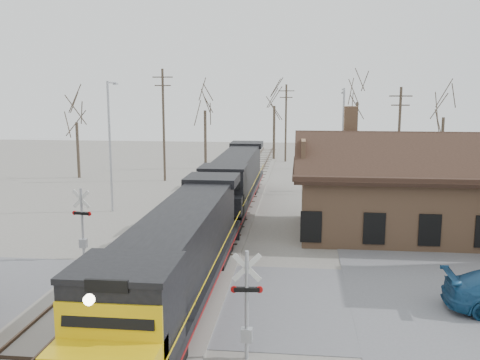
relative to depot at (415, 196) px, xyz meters
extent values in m
plane|color=gray|center=(-11.99, -12.00, -2.41)|extent=(140.00, 140.00, 0.00)
cube|color=slate|center=(-11.99, -12.00, -2.39)|extent=(60.00, 9.00, 0.03)
cube|color=gray|center=(-11.99, 3.00, -2.35)|extent=(3.40, 90.00, 0.12)
cube|color=#473323|center=(-12.71, 3.00, -2.24)|extent=(0.08, 90.00, 0.14)
cube|color=#473323|center=(-11.27, 3.00, -2.24)|extent=(0.08, 90.00, 0.14)
cube|color=gray|center=(-16.49, 3.00, -2.35)|extent=(3.40, 90.00, 0.12)
cube|color=#473323|center=(-17.21, 3.00, -2.24)|extent=(0.08, 90.00, 0.14)
cube|color=#473323|center=(-15.77, 3.00, -2.24)|extent=(0.08, 90.00, 0.14)
cube|color=#A07452|center=(0.01, 0.00, -0.41)|extent=(14.00, 8.00, 4.00)
cube|color=black|center=(0.01, 0.00, 1.69)|extent=(15.20, 9.20, 0.30)
cube|color=black|center=(0.01, -2.30, 2.69)|extent=(15.00, 4.71, 2.66)
cube|color=black|center=(0.01, 2.30, 2.69)|extent=(15.00, 4.71, 2.66)
cube|color=#A07452|center=(-3.99, 1.50, 4.39)|extent=(0.80, 0.80, 2.20)
cube|color=black|center=(-11.99, -6.77, -1.89)|extent=(2.36, 3.78, 0.94)
cube|color=black|center=(-11.99, -12.90, -1.13)|extent=(2.83, 18.88, 0.33)
cube|color=maroon|center=(-11.99, -12.90, -1.34)|extent=(2.85, 18.88, 0.11)
cube|color=black|center=(-11.99, -11.72, 0.33)|extent=(2.45, 13.69, 2.64)
cube|color=black|center=(-11.99, -19.89, 0.33)|extent=(2.83, 2.64, 2.64)
cylinder|color=#FFF2CC|center=(-11.99, -22.36, 1.75)|extent=(0.26, 0.10, 0.26)
cube|color=black|center=(-11.99, 0.34, -1.89)|extent=(2.36, 3.78, 0.94)
cube|color=black|center=(-11.99, 12.61, -1.89)|extent=(2.36, 3.78, 0.94)
cube|color=black|center=(-11.99, 6.48, -1.13)|extent=(2.83, 18.88, 0.33)
cube|color=maroon|center=(-11.99, 6.48, -1.34)|extent=(2.85, 18.88, 0.11)
cube|color=black|center=(-11.99, 7.65, 0.33)|extent=(2.45, 13.69, 2.64)
cube|color=black|center=(-11.99, -0.51, 0.33)|extent=(2.83, 2.64, 2.64)
cube|color=black|center=(-11.99, -2.11, -0.47)|extent=(2.83, 1.70, 1.32)
cube|color=black|center=(-11.99, -3.06, -1.89)|extent=(2.64, 0.25, 0.94)
cylinder|color=#A5A8AD|center=(-8.86, -16.94, -0.52)|extent=(0.13, 0.13, 3.77)
cube|color=silver|center=(-8.86, -16.94, 0.80)|extent=(0.99, 0.13, 0.99)
cube|color=silver|center=(-8.86, -16.94, 0.80)|extent=(0.99, 0.13, 0.99)
cube|color=black|center=(-8.86, -16.94, 0.04)|extent=(0.86, 0.22, 0.14)
cylinder|color=#B20C0C|center=(-9.28, -16.98, 0.04)|extent=(0.23, 0.10, 0.23)
cylinder|color=#B20C0C|center=(-8.44, -16.90, 0.04)|extent=(0.23, 0.10, 0.23)
cube|color=#A5A8AD|center=(-8.86, -16.94, -1.56)|extent=(0.38, 0.28, 0.47)
cylinder|color=#A5A8AD|center=(-18.59, -7.20, -0.48)|extent=(0.13, 0.13, 3.85)
cube|color=silver|center=(-18.59, -7.20, 0.86)|extent=(1.00, 0.17, 1.01)
cube|color=silver|center=(-18.59, -7.20, 0.86)|extent=(1.00, 0.17, 1.01)
cube|color=black|center=(-18.59, -7.20, 0.09)|extent=(0.88, 0.26, 0.14)
cylinder|color=#B20C0C|center=(-18.16, -7.25, 0.09)|extent=(0.24, 0.11, 0.23)
cylinder|color=#B20C0C|center=(-19.02, -7.14, 0.09)|extent=(0.24, 0.11, 0.23)
cube|color=#A5A8AD|center=(-18.59, -7.20, -1.54)|extent=(0.38, 0.29, 0.48)
cylinder|color=#A5A8AD|center=(-21.00, 3.98, 2.38)|extent=(0.18, 0.18, 9.56)
cylinder|color=#A5A8AD|center=(-21.00, 4.88, 7.06)|extent=(0.12, 1.80, 0.12)
cube|color=#A5A8AD|center=(-21.00, 5.68, 6.96)|extent=(0.25, 0.50, 0.12)
cylinder|color=#A5A8AD|center=(-3.54, 12.90, 2.02)|extent=(0.18, 0.18, 8.85)
cylinder|color=#A5A8AD|center=(-3.54, 13.80, 6.35)|extent=(0.12, 1.80, 0.12)
cube|color=#A5A8AD|center=(-3.54, 14.60, 6.25)|extent=(0.25, 0.50, 0.12)
cylinder|color=#A5A8AD|center=(-2.56, 25.34, 2.16)|extent=(0.18, 0.18, 9.14)
cylinder|color=#A5A8AD|center=(-2.56, 26.24, 6.63)|extent=(0.12, 1.80, 0.12)
cube|color=#A5A8AD|center=(-2.56, 27.04, 6.53)|extent=(0.25, 0.50, 0.12)
cylinder|color=#382D23|center=(-20.49, 17.68, 3.06)|extent=(0.24, 0.24, 10.94)
cube|color=#382D23|center=(-20.49, 17.68, 7.74)|extent=(2.00, 0.10, 0.10)
cube|color=#382D23|center=(-20.49, 17.68, 6.94)|extent=(1.60, 0.10, 0.10)
cylinder|color=#382D23|center=(-8.97, 33.52, 2.39)|extent=(0.24, 0.24, 9.60)
cube|color=#382D23|center=(-8.97, 33.52, 6.39)|extent=(2.00, 0.10, 0.10)
cube|color=#382D23|center=(-8.97, 33.52, 5.59)|extent=(1.60, 0.10, 0.10)
cylinder|color=#382D23|center=(1.60, 15.39, 2.19)|extent=(0.24, 0.24, 9.19)
cube|color=#382D23|center=(1.60, 15.39, 5.99)|extent=(2.00, 0.10, 0.10)
cube|color=#382D23|center=(1.60, 15.39, 5.19)|extent=(1.60, 0.10, 0.10)
cylinder|color=#382D23|center=(-29.74, 18.55, 0.44)|extent=(0.32, 0.32, 5.69)
cylinder|color=#382D23|center=(-17.92, 26.40, 0.91)|extent=(0.32, 0.32, 6.63)
cylinder|color=#382D23|center=(-10.51, 35.06, 1.05)|extent=(0.32, 0.32, 6.90)
cylinder|color=#382D23|center=(-0.78, 28.85, 1.37)|extent=(0.32, 0.32, 7.55)
cylinder|color=#382D23|center=(7.73, 24.65, 0.64)|extent=(0.32, 0.32, 6.09)
camera|label=1|loc=(-7.22, -33.59, 6.54)|focal=40.00mm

